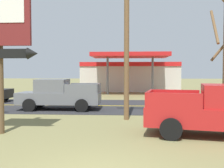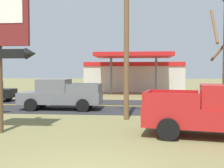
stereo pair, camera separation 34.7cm
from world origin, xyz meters
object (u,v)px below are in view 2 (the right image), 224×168
Objects in this scene: pickup_red_parked_on_lawn at (216,111)px; pickup_grey_on_road at (60,95)px; utility_pole at (126,34)px; gas_station at (134,76)px.

pickup_grey_on_road is (-7.85, 6.65, 0.00)m from pickup_red_parked_on_lawn.
utility_pole is 5.88m from pickup_red_parked_on_lawn.
gas_station is 2.31× the size of pickup_grey_on_road.
gas_station reaches higher than pickup_grey_on_road.
utility_pole is 1.47× the size of pickup_red_parked_on_lawn.
pickup_red_parked_on_lawn is 10.28m from pickup_grey_on_road.
pickup_red_parked_on_lawn is (3.23, -24.09, -0.98)m from gas_station.
pickup_grey_on_road is (-4.62, -17.45, -0.98)m from gas_station.
gas_station reaches higher than pickup_red_parked_on_lawn.
pickup_red_parked_on_lawn is at bearing -44.25° from utility_pole.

